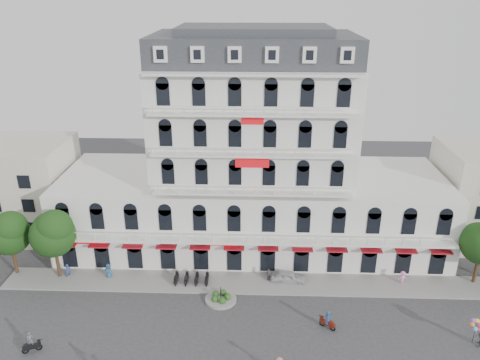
% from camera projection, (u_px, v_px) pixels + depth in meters
% --- Properties ---
extents(ground, '(120.00, 120.00, 0.00)m').
position_uv_depth(ground, '(249.00, 343.00, 41.99)').
color(ground, '#38383A').
rests_on(ground, ground).
extents(sidewalk, '(53.00, 4.00, 0.16)m').
position_uv_depth(sidewalk, '(251.00, 283.00, 50.27)').
color(sidewalk, gray).
rests_on(sidewalk, ground).
extents(main_building, '(45.00, 15.00, 25.80)m').
position_uv_depth(main_building, '(252.00, 167.00, 54.77)').
color(main_building, silver).
rests_on(main_building, ground).
extents(flank_building_west, '(14.00, 10.00, 12.00)m').
position_uv_depth(flank_building_west, '(15.00, 188.00, 59.11)').
color(flank_building_west, beige).
rests_on(flank_building_west, ground).
extents(traffic_island, '(3.20, 3.20, 1.60)m').
position_uv_depth(traffic_island, '(221.00, 298.00, 47.53)').
color(traffic_island, gray).
rests_on(traffic_island, ground).
extents(parked_scooter_row, '(4.40, 1.80, 1.10)m').
position_uv_depth(parked_scooter_row, '(192.00, 284.00, 50.32)').
color(parked_scooter_row, black).
rests_on(parked_scooter_row, ground).
extents(tree_west_outer, '(4.50, 4.48, 7.76)m').
position_uv_depth(tree_west_outer, '(9.00, 231.00, 49.99)').
color(tree_west_outer, '#382314').
rests_on(tree_west_outer, ground).
extents(tree_west_inner, '(4.76, 4.76, 8.25)m').
position_uv_depth(tree_west_inner, '(53.00, 232.00, 49.24)').
color(tree_west_inner, '#382314').
rests_on(tree_west_inner, ground).
extents(parked_car, '(3.87, 1.80, 1.28)m').
position_uv_depth(parked_car, '(288.00, 277.00, 50.38)').
color(parked_car, silver).
rests_on(parked_car, ground).
extents(rider_west, '(1.58, 0.96, 2.08)m').
position_uv_depth(rider_west, '(31.00, 343.00, 40.61)').
color(rider_west, black).
rests_on(rider_west, ground).
extents(rider_east, '(1.45, 1.16, 1.94)m').
position_uv_depth(rider_east, '(328.00, 320.00, 43.41)').
color(rider_east, maroon).
rests_on(rider_east, ground).
extents(pedestrian_left, '(0.87, 0.57, 1.76)m').
position_uv_depth(pedestrian_left, '(109.00, 271.00, 50.92)').
color(pedestrian_left, '#28557A').
rests_on(pedestrian_left, ground).
extents(pedestrian_mid, '(0.96, 0.78, 1.53)m').
position_uv_depth(pedestrian_mid, '(269.00, 275.00, 50.40)').
color(pedestrian_mid, '#5C5E64').
rests_on(pedestrian_mid, ground).
extents(pedestrian_right, '(1.10, 0.73, 1.59)m').
position_uv_depth(pedestrian_right, '(402.00, 278.00, 49.93)').
color(pedestrian_right, pink).
rests_on(pedestrian_right, ground).
extents(pedestrian_far, '(0.59, 0.72, 1.69)m').
position_uv_depth(pedestrian_far, '(68.00, 271.00, 51.08)').
color(pedestrian_far, navy).
rests_on(pedestrian_far, ground).
extents(balloon_vendor, '(1.46, 1.36, 2.45)m').
position_uv_depth(balloon_vendor, '(479.00, 333.00, 41.27)').
color(balloon_vendor, slate).
rests_on(balloon_vendor, ground).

